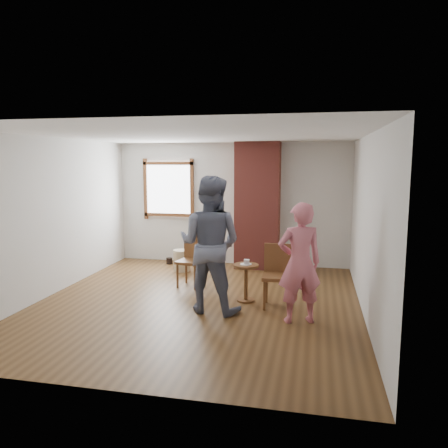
{
  "coord_description": "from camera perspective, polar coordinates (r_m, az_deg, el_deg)",
  "views": [
    {
      "loc": [
        1.78,
        -6.4,
        2.22
      ],
      "look_at": [
        0.25,
        0.8,
        1.15
      ],
      "focal_mm": 35.0,
      "sensor_mm": 36.0,
      "label": 1
    }
  ],
  "objects": [
    {
      "name": "dark_pot",
      "position": [
        9.57,
        -7.14,
        -4.79
      ],
      "size": [
        0.18,
        0.18,
        0.14
      ],
      "primitive_type": "cylinder",
      "rotation": [
        0.0,
        0.0,
        -0.42
      ],
      "color": "black",
      "rests_on": "ground"
    },
    {
      "name": "cake_slice",
      "position": [
        6.9,
        2.97,
        -4.99
      ],
      "size": [
        0.08,
        0.07,
        0.06
      ],
      "primitive_type": "cube",
      "color": "silver",
      "rests_on": "cake_plate"
    },
    {
      "name": "stoneware_crock",
      "position": [
        8.92,
        -5.55,
        -4.76
      ],
      "size": [
        0.34,
        0.34,
        0.43
      ],
      "primitive_type": "cylinder",
      "rotation": [
        0.0,
        0.0,
        -0.01
      ],
      "color": "tan",
      "rests_on": "ground"
    },
    {
      "name": "man",
      "position": [
        6.41,
        -1.85,
        -2.67
      ],
      "size": [
        1.09,
        0.91,
        2.01
      ],
      "primitive_type": "imported",
      "rotation": [
        0.0,
        0.0,
        2.98
      ],
      "color": "#131835",
      "rests_on": "ground"
    },
    {
      "name": "brick_chimney",
      "position": [
        9.03,
        4.4,
        2.39
      ],
      "size": [
        0.9,
        0.5,
        2.6
      ],
      "primitive_type": "cube",
      "color": "#9E4038",
      "rests_on": "ground"
    },
    {
      "name": "cake_plate",
      "position": [
        6.91,
        2.89,
        -5.26
      ],
      "size": [
        0.18,
        0.18,
        0.01
      ],
      "primitive_type": "cylinder",
      "color": "white",
      "rests_on": "side_table"
    },
    {
      "name": "room_shell",
      "position": [
        7.26,
        -2.72,
        5.01
      ],
      "size": [
        5.04,
        5.52,
        2.62
      ],
      "color": "silver",
      "rests_on": "ground"
    },
    {
      "name": "side_table",
      "position": [
        6.96,
        2.88,
        -6.87
      ],
      "size": [
        0.4,
        0.4,
        0.6
      ],
      "color": "brown",
      "rests_on": "ground"
    },
    {
      "name": "ground",
      "position": [
        7.01,
        -3.44,
        -10.22
      ],
      "size": [
        5.5,
        5.5,
        0.0
      ],
      "primitive_type": "plane",
      "color": "brown",
      "rests_on": "ground"
    },
    {
      "name": "dining_chair_left",
      "position": [
        7.82,
        -4.18,
        -4.42
      ],
      "size": [
        0.49,
        0.49,
        0.9
      ],
      "rotation": [
        0.0,
        0.0,
        -0.17
      ],
      "color": "brown",
      "rests_on": "ground"
    },
    {
      "name": "person_pink",
      "position": [
        6.06,
        9.84,
        -5.05
      ],
      "size": [
        0.71,
        0.57,
        1.67
      ],
      "primitive_type": "imported",
      "rotation": [
        0.0,
        0.0,
        3.47
      ],
      "color": "#CE6777",
      "rests_on": "ground"
    },
    {
      "name": "dining_chair_right",
      "position": [
        6.77,
        7.05,
        -6.22
      ],
      "size": [
        0.46,
        0.46,
        0.95
      ],
      "rotation": [
        0.0,
        0.0,
        0.03
      ],
      "color": "brown",
      "rests_on": "ground"
    }
  ]
}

